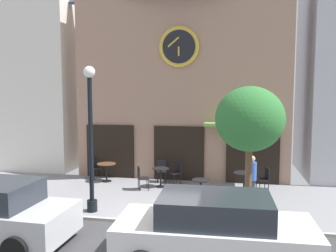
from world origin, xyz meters
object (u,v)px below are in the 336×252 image
street_tree (250,120)px  cafe_chair_facing_street (162,169)px  cafe_chair_curbside (265,177)px  cafe_table_center (106,168)px  cafe_chair_corner (177,171)px  cafe_table_near_curb (161,174)px  pedestrian_blue (251,180)px  cafe_table_near_door (201,187)px  cafe_chair_near_tree (141,176)px  street_lamp (91,139)px  cafe_chair_facing_wall (94,166)px  parked_car_white (215,231)px  cafe_table_rightmost (244,178)px

street_tree → cafe_chair_facing_street: (-3.37, 3.84, -2.43)m
cafe_chair_curbside → cafe_chair_facing_street: (-4.12, 0.68, 0.00)m
cafe_table_center → cafe_chair_corner: 2.95m
cafe_table_near_curb → pedestrian_blue: (3.41, -1.62, 0.34)m
cafe_table_near_curb → cafe_table_near_door: (1.71, -1.41, -0.04)m
cafe_chair_facing_street → cafe_chair_near_tree: (-0.52, -1.35, 0.00)m
street_lamp → cafe_chair_facing_wall: bearing=111.2°
cafe_table_near_curb → cafe_table_center: bearing=170.0°
street_lamp → parked_car_white: size_ratio=1.05×
cafe_chair_facing_wall → cafe_chair_curbside: 7.12m
cafe_chair_corner → parked_car_white: 6.79m
cafe_table_center → cafe_table_near_curb: cafe_table_center is taller
cafe_chair_facing_street → cafe_table_near_curb: bearing=-80.9°
cafe_table_near_door → cafe_table_rightmost: size_ratio=0.93×
cafe_table_center → cafe_table_near_curb: bearing=-10.0°
cafe_table_center → parked_car_white: size_ratio=0.18×
cafe_table_center → cafe_chair_curbside: cafe_chair_curbside is taller
cafe_table_near_curb → parked_car_white: (2.42, -5.90, 0.24)m
cafe_chair_corner → cafe_table_rightmost: bearing=-17.5°
cafe_chair_near_tree → cafe_table_near_curb: bearing=38.4°
cafe_chair_facing_street → cafe_table_rightmost: bearing=-17.3°
cafe_table_near_door → pedestrian_blue: size_ratio=0.44×
street_tree → cafe_table_rightmost: size_ratio=5.03×
cafe_table_center → cafe_chair_curbside: bearing=-2.5°
street_tree → cafe_table_near_curb: street_tree is taller
cafe_table_rightmost → cafe_chair_curbside: 0.86m
cafe_table_center → cafe_table_near_door: cafe_table_center is taller
parked_car_white → cafe_chair_corner: bearing=106.0°
pedestrian_blue → cafe_table_center: bearing=160.6°
cafe_chair_facing_street → cafe_chair_near_tree: same height
cafe_table_near_curb → cafe_table_rightmost: 3.22m
parked_car_white → cafe_table_center: bearing=127.3°
cafe_table_near_curb → pedestrian_blue: pedestrian_blue is taller
parked_car_white → street_tree: bearing=74.1°
cafe_table_rightmost → parked_car_white: 5.74m
street_lamp → cafe_table_near_curb: (1.56, 3.17, -1.78)m
cafe_chair_facing_wall → street_tree: bearing=-31.2°
street_tree → cafe_chair_facing_street: street_tree is taller
cafe_chair_near_tree → cafe_chair_facing_wall: bearing=151.2°
cafe_table_center → cafe_chair_near_tree: cafe_chair_near_tree is taller
cafe_table_near_door → cafe_chair_corner: (-1.17, 2.03, 0.05)m
cafe_table_center → cafe_chair_near_tree: (1.74, -0.94, -0.04)m
cafe_table_near_curb → cafe_chair_corner: bearing=49.4°
cafe_table_near_curb → cafe_chair_corner: cafe_chair_corner is taller
cafe_table_near_door → pedestrian_blue: (1.70, -0.22, 0.38)m
cafe_chair_facing_street → pedestrian_blue: pedestrian_blue is taller
cafe_table_rightmost → cafe_chair_facing_wall: bearing=170.6°
cafe_table_near_curb → cafe_chair_facing_wall: 3.21m
cafe_table_center → cafe_chair_near_tree: size_ratio=0.87×
street_lamp → street_tree: (4.80, 0.15, 0.66)m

